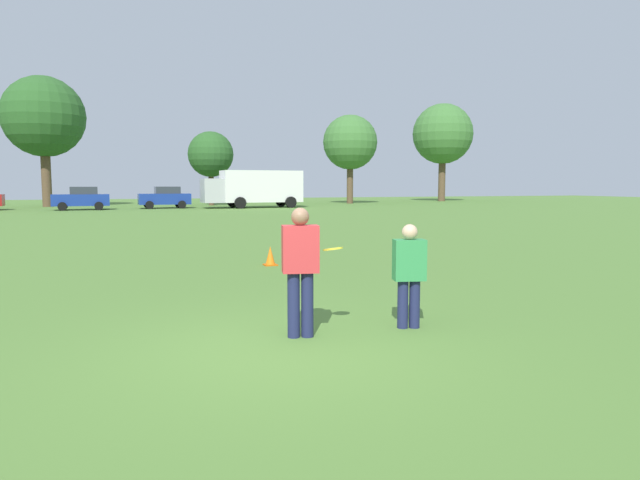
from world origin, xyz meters
TOP-DOWN VIEW (x-y plane):
  - ground_plane at (0.00, 0.00)m, footprint 152.65×152.65m
  - player_thrower at (0.45, 0.48)m, footprint 0.51×0.35m
  - player_defender at (2.02, 0.45)m, footprint 0.48×0.35m
  - frisbee at (0.94, 0.57)m, footprint 0.27×0.27m
  - traffic_cone at (1.72, 7.09)m, footprint 0.32×0.32m
  - parked_car_center at (-4.67, 41.95)m, footprint 4.27×2.36m
  - parked_car_mid_right at (1.77, 43.07)m, footprint 4.27×2.36m
  - box_truck at (9.12, 41.73)m, footprint 8.60×3.25m
  - tree_east_oak at (-7.99, 49.93)m, footprint 7.10×7.10m
  - tree_far_east_pine at (6.47, 48.63)m, footprint 4.32×4.32m
  - tree_far_west_pine at (21.05, 49.20)m, footprint 5.68×5.68m
  - tree_horizon_center at (34.52, 53.19)m, footprint 7.08×7.08m

SIDE VIEW (x-z plane):
  - ground_plane at x=0.00m, z-range 0.00..0.00m
  - traffic_cone at x=1.72m, z-range -0.01..0.47m
  - player_defender at x=2.02m, z-range 0.09..1.54m
  - parked_car_center at x=-4.67m, z-range 0.01..1.83m
  - parked_car_mid_right at x=1.77m, z-range 0.01..1.83m
  - player_thrower at x=0.45m, z-range 0.11..1.81m
  - frisbee at x=0.94m, z-range 1.10..1.18m
  - box_truck at x=9.12m, z-range 0.16..3.34m
  - tree_far_east_pine at x=6.47m, z-range 1.32..8.35m
  - tree_far_west_pine at x=21.05m, z-range 1.73..10.95m
  - tree_horizon_center at x=34.52m, z-range 2.16..13.67m
  - tree_east_oak at x=-7.99m, z-range 2.17..13.71m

